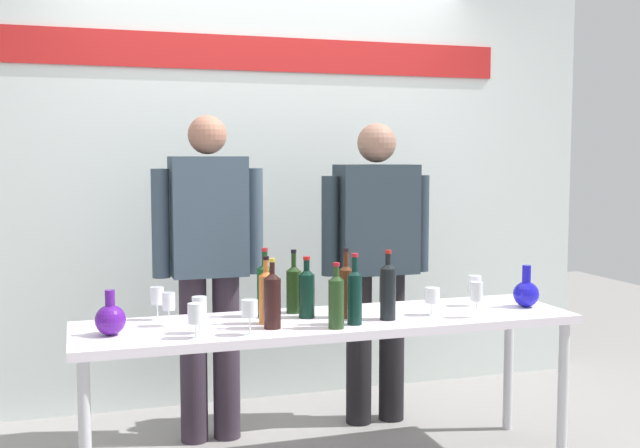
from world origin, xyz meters
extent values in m
cube|color=silver|center=(0.00, 1.23, 1.50)|extent=(4.24, 0.10, 3.00)
cube|color=red|center=(0.00, 1.17, 2.07)|extent=(2.96, 0.01, 0.20)
cube|color=white|center=(0.00, 0.00, 0.71)|extent=(2.31, 0.59, 0.04)
cylinder|color=silver|center=(-1.09, -0.24, 0.34)|extent=(0.05, 0.05, 0.69)
cylinder|color=silver|center=(1.09, -0.24, 0.34)|extent=(0.05, 0.05, 0.69)
cylinder|color=silver|center=(-1.09, 0.24, 0.34)|extent=(0.05, 0.05, 0.69)
cylinder|color=silver|center=(1.09, 0.24, 0.34)|extent=(0.05, 0.05, 0.69)
sphere|color=#53178E|center=(-0.98, -0.03, 0.79)|extent=(0.13, 0.13, 0.13)
cylinder|color=#53178E|center=(-0.98, -0.03, 0.88)|extent=(0.04, 0.04, 0.07)
sphere|color=#1915BC|center=(1.01, -0.03, 0.79)|extent=(0.13, 0.13, 0.13)
cylinder|color=#1915BC|center=(1.01, -0.03, 0.89)|extent=(0.04, 0.04, 0.09)
cylinder|color=#352936|center=(-0.55, 0.58, 0.43)|extent=(0.14, 0.14, 0.86)
cylinder|color=#352936|center=(-0.37, 0.58, 0.43)|extent=(0.14, 0.14, 0.86)
cube|color=#394A58|center=(-0.46, 0.58, 1.17)|extent=(0.38, 0.22, 0.61)
cylinder|color=#394A58|center=(-0.70, 0.58, 1.14)|extent=(0.09, 0.09, 0.55)
cylinder|color=#394A58|center=(-0.22, 0.58, 1.14)|extent=(0.09, 0.09, 0.55)
sphere|color=#A06954|center=(-0.46, 0.58, 1.58)|extent=(0.20, 0.20, 0.20)
cylinder|color=black|center=(0.36, 0.58, 0.42)|extent=(0.14, 0.14, 0.83)
cylinder|color=black|center=(0.56, 0.58, 0.42)|extent=(0.14, 0.14, 0.83)
cube|color=#28353D|center=(0.46, 0.58, 1.13)|extent=(0.43, 0.22, 0.59)
cylinder|color=#28353D|center=(0.19, 0.58, 1.10)|extent=(0.09, 0.09, 0.54)
cylinder|color=#28353D|center=(0.73, 0.58, 1.10)|extent=(0.09, 0.09, 0.54)
sphere|color=#936956|center=(0.46, 0.58, 1.54)|extent=(0.21, 0.21, 0.21)
cylinder|color=#1E3816|center=(-0.12, 0.18, 0.83)|extent=(0.07, 0.07, 0.20)
cone|color=#1E3816|center=(-0.12, 0.18, 0.94)|extent=(0.07, 0.07, 0.03)
cylinder|color=#1E3816|center=(-0.12, 0.18, 0.97)|extent=(0.02, 0.02, 0.09)
cylinder|color=black|center=(-0.12, 0.18, 1.02)|extent=(0.03, 0.03, 0.02)
cylinder|color=#4D2512|center=(0.08, 0.00, 0.84)|extent=(0.07, 0.07, 0.22)
cone|color=#4D2512|center=(0.08, 0.00, 0.96)|extent=(0.07, 0.07, 0.03)
cylinder|color=#4D2512|center=(0.08, 0.00, 0.99)|extent=(0.02, 0.02, 0.09)
cylinder|color=black|center=(0.08, 0.00, 1.04)|extent=(0.03, 0.03, 0.02)
cylinder|color=black|center=(-0.10, 0.05, 0.83)|extent=(0.07, 0.07, 0.20)
cone|color=black|center=(-0.10, 0.05, 0.94)|extent=(0.07, 0.07, 0.03)
cylinder|color=black|center=(-0.10, 0.05, 0.96)|extent=(0.03, 0.03, 0.07)
cylinder|color=#AE1A16|center=(-0.10, 0.05, 1.00)|extent=(0.03, 0.03, 0.02)
cylinder|color=black|center=(0.07, -0.15, 0.84)|extent=(0.07, 0.07, 0.22)
cone|color=black|center=(0.07, -0.15, 0.96)|extent=(0.07, 0.07, 0.03)
cylinder|color=black|center=(0.07, -0.15, 0.99)|extent=(0.03, 0.03, 0.08)
cylinder|color=#AC1D28|center=(0.07, -0.15, 1.04)|extent=(0.03, 0.03, 0.02)
cylinder|color=black|center=(0.25, -0.10, 0.85)|extent=(0.07, 0.07, 0.24)
cone|color=black|center=(0.25, -0.10, 0.98)|extent=(0.07, 0.07, 0.03)
cylinder|color=black|center=(0.25, -0.10, 1.00)|extent=(0.03, 0.03, 0.07)
cylinder|color=#A91E17|center=(0.25, -0.10, 1.04)|extent=(0.03, 0.03, 0.02)
cylinder|color=#123F18|center=(-0.27, 0.14, 0.84)|extent=(0.07, 0.07, 0.22)
cone|color=#123F18|center=(-0.27, 0.14, 0.96)|extent=(0.07, 0.07, 0.03)
cylinder|color=#123F18|center=(-0.27, 0.14, 0.99)|extent=(0.03, 0.03, 0.08)
cylinder|color=#AD1E27|center=(-0.27, 0.14, 1.04)|extent=(0.03, 0.03, 0.02)
cylinder|color=#223F1C|center=(-0.04, -0.20, 0.83)|extent=(0.07, 0.07, 0.21)
cone|color=#223F1C|center=(-0.04, -0.20, 0.95)|extent=(0.07, 0.07, 0.03)
cylinder|color=#223F1C|center=(-0.04, -0.20, 0.97)|extent=(0.03, 0.03, 0.06)
cylinder|color=#AA1620|center=(-0.04, -0.20, 1.01)|extent=(0.03, 0.03, 0.02)
cylinder|color=black|center=(-0.30, -0.12, 0.84)|extent=(0.07, 0.07, 0.22)
cone|color=black|center=(-0.30, -0.12, 0.96)|extent=(0.07, 0.07, 0.03)
cylinder|color=black|center=(-0.30, -0.12, 0.98)|extent=(0.02, 0.02, 0.07)
cylinder|color=gold|center=(-0.30, -0.12, 1.03)|extent=(0.03, 0.03, 0.02)
cylinder|color=#CF6828|center=(-0.31, -0.02, 0.84)|extent=(0.06, 0.06, 0.22)
cone|color=#CF6828|center=(-0.31, -0.02, 0.96)|extent=(0.06, 0.06, 0.03)
cylinder|color=#CF6828|center=(-0.31, -0.02, 0.98)|extent=(0.02, 0.02, 0.07)
cylinder|color=black|center=(-0.31, -0.02, 1.02)|extent=(0.03, 0.03, 0.02)
cylinder|color=white|center=(-0.65, -0.20, 0.73)|extent=(0.06, 0.06, 0.00)
cylinder|color=white|center=(-0.65, -0.20, 0.76)|extent=(0.01, 0.01, 0.06)
cylinder|color=white|center=(-0.65, -0.20, 0.83)|extent=(0.07, 0.07, 0.08)
cylinder|color=white|center=(-0.62, -0.11, 0.73)|extent=(0.06, 0.06, 0.00)
cylinder|color=white|center=(-0.62, -0.11, 0.77)|extent=(0.01, 0.01, 0.07)
cylinder|color=white|center=(-0.62, -0.11, 0.84)|extent=(0.06, 0.06, 0.08)
cylinder|color=white|center=(-0.42, -0.21, 0.73)|extent=(0.06, 0.06, 0.00)
cylinder|color=white|center=(-0.42, -0.21, 0.77)|extent=(0.01, 0.01, 0.07)
cylinder|color=white|center=(-0.42, -0.21, 0.84)|extent=(0.07, 0.07, 0.07)
cylinder|color=white|center=(-0.76, 0.21, 0.73)|extent=(0.06, 0.06, 0.00)
cylinder|color=white|center=(-0.76, 0.21, 0.76)|extent=(0.01, 0.01, 0.07)
cylinder|color=white|center=(-0.76, 0.21, 0.84)|extent=(0.06, 0.06, 0.08)
cylinder|color=white|center=(-0.73, 0.06, 0.73)|extent=(0.05, 0.05, 0.00)
cylinder|color=white|center=(-0.73, 0.06, 0.76)|extent=(0.01, 0.01, 0.07)
cylinder|color=white|center=(-0.73, 0.06, 0.84)|extent=(0.06, 0.06, 0.08)
cylinder|color=white|center=(0.66, -0.18, 0.73)|extent=(0.06, 0.06, 0.00)
cylinder|color=white|center=(0.66, -0.18, 0.77)|extent=(0.01, 0.01, 0.08)
cylinder|color=white|center=(0.66, -0.18, 0.85)|extent=(0.06, 0.06, 0.09)
cylinder|color=white|center=(0.78, 0.07, 0.73)|extent=(0.05, 0.05, 0.00)
cylinder|color=white|center=(0.78, 0.07, 0.77)|extent=(0.01, 0.01, 0.07)
cylinder|color=white|center=(0.78, 0.07, 0.84)|extent=(0.07, 0.07, 0.08)
cylinder|color=white|center=(0.48, -0.07, 0.73)|extent=(0.06, 0.06, 0.00)
cylinder|color=white|center=(0.48, -0.07, 0.76)|extent=(0.01, 0.01, 0.06)
cylinder|color=white|center=(0.48, -0.07, 0.82)|extent=(0.07, 0.07, 0.07)
camera|label=1|loc=(-1.11, -3.34, 1.48)|focal=43.59mm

